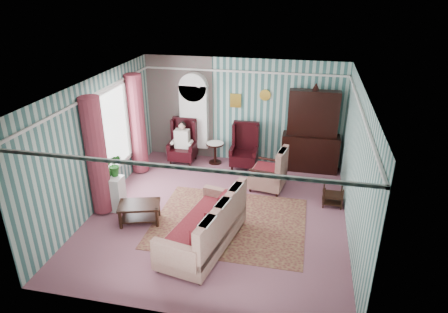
% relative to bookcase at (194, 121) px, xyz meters
% --- Properties ---
extents(floor, '(6.00, 6.00, 0.00)m').
position_rel_bookcase_xyz_m(floor, '(1.35, -2.84, -1.12)').
color(floor, '#7F4A57').
rests_on(floor, ground).
extents(room_shell, '(5.53, 6.02, 2.91)m').
position_rel_bookcase_xyz_m(room_shell, '(0.73, -2.66, 0.89)').
color(room_shell, '#386662').
rests_on(room_shell, ground).
extents(bookcase, '(0.80, 0.28, 2.24)m').
position_rel_bookcase_xyz_m(bookcase, '(0.00, 0.00, 0.00)').
color(bookcase, silver).
rests_on(bookcase, floor).
extents(dresser_hutch, '(1.50, 0.56, 2.36)m').
position_rel_bookcase_xyz_m(dresser_hutch, '(3.25, -0.12, 0.06)').
color(dresser_hutch, black).
rests_on(dresser_hutch, floor).
extents(wingback_left, '(0.76, 0.80, 1.25)m').
position_rel_bookcase_xyz_m(wingback_left, '(-0.25, -0.39, -0.50)').
color(wingback_left, black).
rests_on(wingback_left, floor).
extents(wingback_right, '(0.76, 0.80, 1.25)m').
position_rel_bookcase_xyz_m(wingback_right, '(1.50, -0.39, -0.50)').
color(wingback_right, black).
rests_on(wingback_right, floor).
extents(seated_woman, '(0.44, 0.40, 1.18)m').
position_rel_bookcase_xyz_m(seated_woman, '(-0.25, -0.39, -0.53)').
color(seated_woman, beige).
rests_on(seated_woman, floor).
extents(round_side_table, '(0.50, 0.50, 0.60)m').
position_rel_bookcase_xyz_m(round_side_table, '(0.65, -0.24, -0.82)').
color(round_side_table, black).
rests_on(round_side_table, floor).
extents(nest_table, '(0.45, 0.38, 0.54)m').
position_rel_bookcase_xyz_m(nest_table, '(3.82, -1.94, -0.85)').
color(nest_table, black).
rests_on(nest_table, floor).
extents(plant_stand, '(0.55, 0.35, 0.80)m').
position_rel_bookcase_xyz_m(plant_stand, '(-1.05, -3.14, -0.72)').
color(plant_stand, silver).
rests_on(plant_stand, floor).
extents(rug, '(3.20, 2.60, 0.01)m').
position_rel_bookcase_xyz_m(rug, '(1.65, -3.14, -1.11)').
color(rug, '#4D1D19').
rests_on(rug, floor).
extents(sofa, '(1.49, 2.38, 0.91)m').
position_rel_bookcase_xyz_m(sofa, '(1.32, -4.07, -0.67)').
color(sofa, beige).
rests_on(sofa, floor).
extents(floral_armchair, '(0.86, 1.00, 0.92)m').
position_rel_bookcase_xyz_m(floral_armchair, '(2.27, -1.42, -0.66)').
color(floral_armchair, '#B8B08E').
rests_on(floral_armchair, floor).
extents(coffee_table, '(0.98, 0.77, 0.45)m').
position_rel_bookcase_xyz_m(coffee_table, '(-0.22, -3.52, -0.90)').
color(coffee_table, black).
rests_on(coffee_table, floor).
extents(potted_plant_a, '(0.40, 0.35, 0.43)m').
position_rel_bookcase_xyz_m(potted_plant_a, '(-1.15, -3.27, -0.10)').
color(potted_plant_a, '#1D4816').
rests_on(potted_plant_a, plant_stand).
extents(potted_plant_b, '(0.31, 0.27, 0.51)m').
position_rel_bookcase_xyz_m(potted_plant_b, '(-0.93, -3.04, -0.06)').
color(potted_plant_b, '#1B4B17').
rests_on(potted_plant_b, plant_stand).
extents(potted_plant_c, '(0.24, 0.24, 0.36)m').
position_rel_bookcase_xyz_m(potted_plant_c, '(-1.11, -3.08, -0.14)').
color(potted_plant_c, '#1E5019').
rests_on(potted_plant_c, plant_stand).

